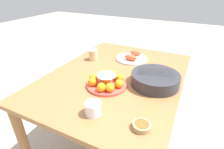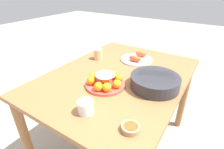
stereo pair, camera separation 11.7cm
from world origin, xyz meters
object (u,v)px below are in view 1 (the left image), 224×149
cake_plate (107,81)px  cup_far (93,109)px  serving_bowl (155,79)px  seafood_platter (132,58)px  cup_near (93,55)px  dining_table (117,86)px  sauce_bowl (142,126)px

cake_plate → cup_far: cake_plate is taller
serving_bowl → seafood_platter: 0.43m
cup_near → cake_plate: bearing=42.6°
seafood_platter → cup_far: 0.75m
dining_table → seafood_platter: size_ratio=4.61×
sauce_bowl → serving_bowl: bearing=-174.0°
sauce_bowl → seafood_platter: bearing=-156.5°
cup_near → cup_far: (0.59, 0.37, -0.01)m
dining_table → cup_far: cup_far is taller
serving_bowl → sauce_bowl: serving_bowl is taller
dining_table → cup_far: size_ratio=14.97×
dining_table → seafood_platter: bearing=179.0°
sauce_bowl → cup_far: size_ratio=1.05×
cake_plate → seafood_platter: bearing=-179.3°
dining_table → cup_far: 0.47m
cake_plate → serving_bowl: 0.31m
cake_plate → cup_far: bearing=13.7°
dining_table → cup_near: cup_near is taller
serving_bowl → sauce_bowl: size_ratio=3.60×
dining_table → sauce_bowl: size_ratio=14.27×
seafood_platter → cup_far: size_ratio=3.25×
sauce_bowl → cup_far: cup_far is taller
cup_near → sauce_bowl: bearing=46.6°
seafood_platter → cup_far: bearing=5.4°
cake_plate → serving_bowl: bearing=119.6°
cake_plate → seafood_platter: cake_plate is taller
dining_table → seafood_platter: seafood_platter is taller
serving_bowl → seafood_platter: bearing=-139.6°
sauce_bowl → cup_near: 0.84m
dining_table → sauce_bowl: (0.43, 0.32, 0.12)m
dining_table → cake_plate: 0.22m
cup_near → cup_far: cup_near is taller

